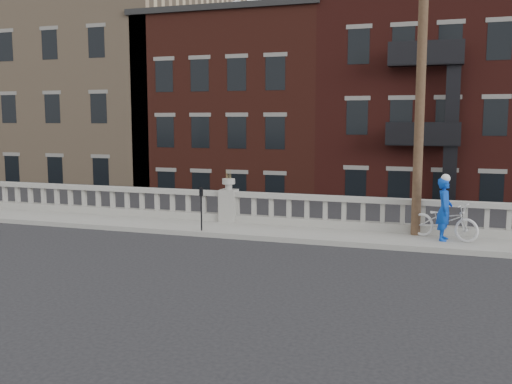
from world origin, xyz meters
TOP-DOWN VIEW (x-y plane):
  - ground at (0.00, 0.00)m, footprint 120.00×120.00m
  - sidewalk at (0.00, 3.00)m, footprint 32.00×2.20m
  - balustrade at (0.00, 3.95)m, footprint 28.00×0.34m
  - planter_pedestal at (0.00, 3.95)m, footprint 0.55×0.55m
  - lower_level at (0.56, 23.04)m, footprint 80.00×44.00m
  - utility_pole at (6.20, 3.60)m, footprint 1.60×0.28m
  - parking_meter_c at (-0.23, 2.15)m, footprint 0.10×0.09m
  - bicycle at (7.02, 3.20)m, footprint 2.16×1.50m
  - cyclist at (7.01, 3.02)m, footprint 0.48×0.69m

SIDE VIEW (x-z plane):
  - ground at x=0.00m, z-range 0.00..0.00m
  - sidewalk at x=0.00m, z-range 0.00..0.15m
  - balustrade at x=0.00m, z-range 0.13..1.16m
  - bicycle at x=7.02m, z-range 0.15..1.22m
  - planter_pedestal at x=0.00m, z-range -0.05..1.71m
  - parking_meter_c at x=-0.23m, z-range 0.32..1.68m
  - cyclist at x=7.01m, z-range 0.15..1.97m
  - lower_level at x=0.56m, z-range -7.77..13.03m
  - utility_pole at x=6.20m, z-range 0.24..10.24m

